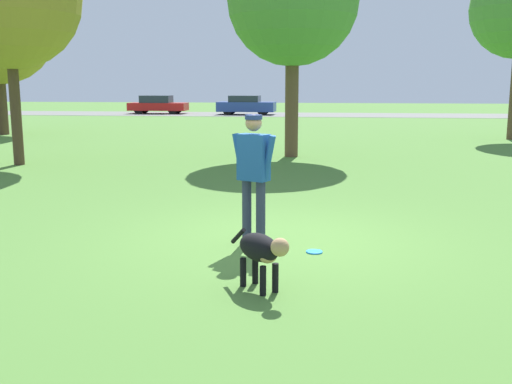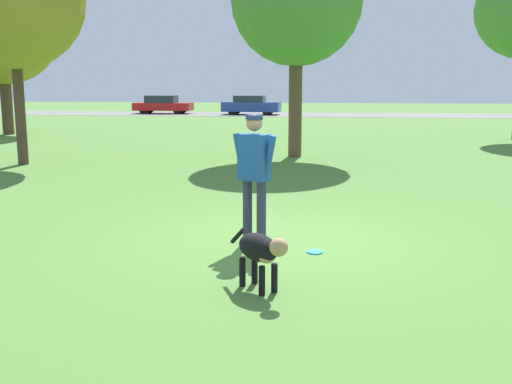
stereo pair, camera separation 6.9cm
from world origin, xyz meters
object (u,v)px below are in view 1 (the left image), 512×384
dog (262,250)px  tree_mid_center (293,0)px  person (254,168)px  frisbee (314,252)px  parked_car_red (158,105)px  parked_car_blue (246,105)px

dog → tree_mid_center: size_ratio=0.12×
person → frisbee: (0.85, -0.35, -1.06)m
frisbee → parked_car_red: bearing=109.2°
frisbee → person: bearing=157.7°
person → tree_mid_center: (-0.10, 10.10, 3.51)m
frisbee → parked_car_red: size_ratio=0.05×
frisbee → parked_car_red: (-12.20, 35.10, 0.64)m
tree_mid_center → parked_car_red: (-11.25, 24.65, -3.93)m
person → dog: bearing=-54.1°
dog → parked_car_red: (-11.67, 36.63, 0.21)m
frisbee → tree_mid_center: 11.44m
frisbee → parked_car_blue: size_ratio=0.05×
frisbee → tree_mid_center: tree_mid_center is taller
person → parked_car_red: person is taller
parked_car_red → frisbee: bearing=-70.9°
tree_mid_center → parked_car_red: tree_mid_center is taller
dog → tree_mid_center: tree_mid_center is taller
dog → parked_car_blue: (-5.10, 36.07, 0.22)m
dog → parked_car_red: parked_car_red is taller
person → frisbee: 1.40m
parked_car_red → parked_car_blue: size_ratio=1.02×
tree_mid_center → frisbee: bearing=-84.8°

